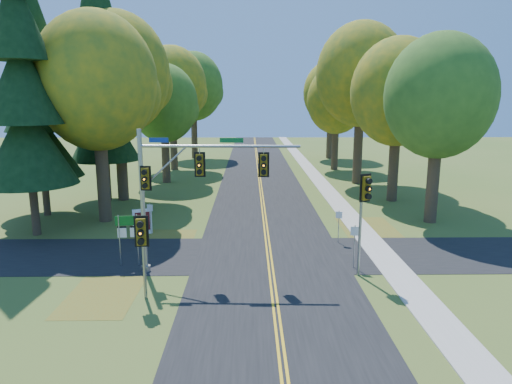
{
  "coord_description": "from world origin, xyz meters",
  "views": [
    {
      "loc": [
        -1.05,
        -21.85,
        8.42
      ],
      "look_at": [
        -0.7,
        3.63,
        3.2
      ],
      "focal_mm": 32.0,
      "sensor_mm": 36.0,
      "label": 1
    }
  ],
  "objects_px": {
    "route_sign_cluster": "(128,230)",
    "east_signal_pole": "(364,199)",
    "traffic_mast": "(181,182)",
    "info_kiosk": "(142,222)"
  },
  "relations": [
    {
      "from": "route_sign_cluster",
      "to": "east_signal_pole",
      "type": "bearing_deg",
      "value": -15.0
    },
    {
      "from": "route_sign_cluster",
      "to": "info_kiosk",
      "type": "distance_m",
      "value": 5.65
    },
    {
      "from": "traffic_mast",
      "to": "info_kiosk",
      "type": "bearing_deg",
      "value": 120.64
    },
    {
      "from": "info_kiosk",
      "to": "east_signal_pole",
      "type": "bearing_deg",
      "value": -51.23
    },
    {
      "from": "traffic_mast",
      "to": "east_signal_pole",
      "type": "bearing_deg",
      "value": -2.66
    },
    {
      "from": "route_sign_cluster",
      "to": "info_kiosk",
      "type": "height_order",
      "value": "route_sign_cluster"
    },
    {
      "from": "route_sign_cluster",
      "to": "info_kiosk",
      "type": "bearing_deg",
      "value": 89.67
    },
    {
      "from": "east_signal_pole",
      "to": "traffic_mast",
      "type": "bearing_deg",
      "value": 152.76
    },
    {
      "from": "east_signal_pole",
      "to": "info_kiosk",
      "type": "relative_size",
      "value": 3.09
    },
    {
      "from": "traffic_mast",
      "to": "route_sign_cluster",
      "type": "height_order",
      "value": "traffic_mast"
    }
  ]
}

